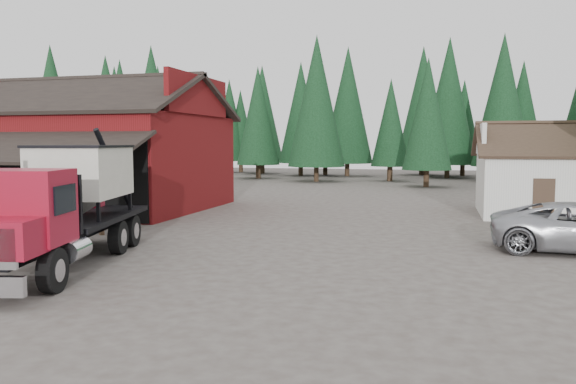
# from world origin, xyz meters

# --- Properties ---
(ground) EXTENTS (120.00, 120.00, 0.00)m
(ground) POSITION_xyz_m (0.00, 0.00, 0.00)
(ground) COLOR #494039
(ground) RESTS_ON ground
(red_barn) EXTENTS (12.80, 13.63, 7.18)m
(red_barn) POSITION_xyz_m (-11.00, 9.90, 2.69)
(red_barn) COLOR maroon
(red_barn) RESTS_ON ground
(farmhouse) EXTENTS (8.60, 6.42, 4.65)m
(farmhouse) POSITION_xyz_m (13.00, 13.00, 1.67)
(farmhouse) COLOR silver
(farmhouse) RESTS_ON ground
(conifer_backdrop) EXTENTS (76.00, 16.00, 16.00)m
(conifer_backdrop) POSITION_xyz_m (0.00, 42.00, 0.00)
(conifer_backdrop) COLOR black
(conifer_backdrop) RESTS_ON ground
(near_pine_a) EXTENTS (4.40, 4.40, 11.40)m
(near_pine_a) POSITION_xyz_m (-22.00, 28.00, 6.39)
(near_pine_a) COLOR #382619
(near_pine_a) RESTS_ON ground
(near_pine_b) EXTENTS (3.96, 3.96, 10.40)m
(near_pine_b) POSITION_xyz_m (6.00, 30.00, 5.89)
(near_pine_b) COLOR #382619
(near_pine_b) RESTS_ON ground
(near_pine_d) EXTENTS (5.28, 5.28, 13.40)m
(near_pine_d) POSITION_xyz_m (-4.00, 34.00, 7.39)
(near_pine_d) COLOR #382619
(near_pine_d) RESTS_ON ground
(feed_truck) EXTENTS (4.39, 9.27, 4.05)m
(feed_truck) POSITION_xyz_m (-3.50, -2.97, 1.89)
(feed_truck) COLOR black
(feed_truck) RESTS_ON ground
(equip_box) EXTENTS (0.88, 1.21, 0.60)m
(equip_box) POSITION_xyz_m (-5.60, -2.45, 0.30)
(equip_box) COLOR maroon
(equip_box) RESTS_ON ground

